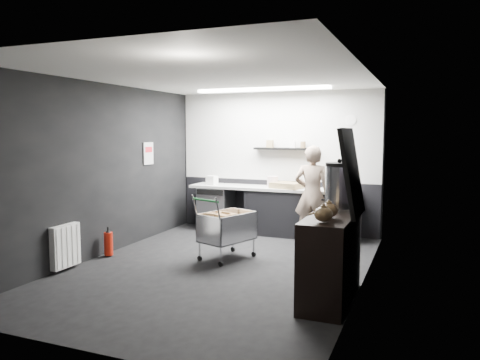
% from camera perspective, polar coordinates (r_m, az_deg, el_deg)
% --- Properties ---
extents(floor, '(5.50, 5.50, 0.00)m').
position_cam_1_polar(floor, '(6.81, -2.67, -10.68)').
color(floor, black).
rests_on(floor, ground).
extents(ceiling, '(5.50, 5.50, 0.00)m').
position_cam_1_polar(ceiling, '(6.57, -2.79, 12.52)').
color(ceiling, white).
rests_on(ceiling, wall_back).
extents(wall_back, '(5.50, 0.00, 5.50)m').
position_cam_1_polar(wall_back, '(9.11, 4.51, 2.17)').
color(wall_back, black).
rests_on(wall_back, floor).
extents(wall_front, '(5.50, 0.00, 5.50)m').
position_cam_1_polar(wall_front, '(4.23, -18.50, -2.49)').
color(wall_front, black).
rests_on(wall_front, floor).
extents(wall_left, '(0.00, 5.50, 5.50)m').
position_cam_1_polar(wall_left, '(7.60, -16.56, 1.19)').
color(wall_left, black).
rests_on(wall_left, floor).
extents(wall_right, '(0.00, 5.50, 5.50)m').
position_cam_1_polar(wall_right, '(6.00, 14.90, 0.03)').
color(wall_right, black).
rests_on(wall_right, floor).
extents(kitchen_wall_panel, '(3.95, 0.02, 1.70)m').
position_cam_1_polar(kitchen_wall_panel, '(9.08, 4.50, 5.31)').
color(kitchen_wall_panel, silver).
rests_on(kitchen_wall_panel, wall_back).
extents(dado_panel, '(3.95, 0.02, 1.00)m').
position_cam_1_polar(dado_panel, '(9.19, 4.43, -3.13)').
color(dado_panel, black).
rests_on(dado_panel, wall_back).
extents(floating_shelf, '(1.20, 0.22, 0.04)m').
position_cam_1_polar(floating_shelf, '(8.92, 5.50, 3.82)').
color(floating_shelf, black).
rests_on(floating_shelf, wall_back).
extents(wall_clock, '(0.20, 0.03, 0.20)m').
position_cam_1_polar(wall_clock, '(8.75, 13.34, 7.12)').
color(wall_clock, white).
rests_on(wall_clock, wall_back).
extents(poster, '(0.02, 0.30, 0.40)m').
position_cam_1_polar(poster, '(8.63, -11.12, 3.20)').
color(poster, silver).
rests_on(poster, wall_left).
extents(poster_red_band, '(0.02, 0.22, 0.10)m').
position_cam_1_polar(poster_red_band, '(8.63, -11.10, 3.66)').
color(poster_red_band, red).
rests_on(poster_red_band, poster).
extents(radiator, '(0.10, 0.50, 0.60)m').
position_cam_1_polar(radiator, '(7.04, -20.52, -7.55)').
color(radiator, white).
rests_on(radiator, wall_left).
extents(ceiling_strip, '(2.40, 0.20, 0.04)m').
position_cam_1_polar(ceiling_strip, '(8.27, 2.68, 10.95)').
color(ceiling_strip, white).
rests_on(ceiling_strip, ceiling).
extents(prep_counter, '(3.20, 0.61, 0.90)m').
position_cam_1_polar(prep_counter, '(8.87, 4.66, -3.75)').
color(prep_counter, black).
rests_on(prep_counter, floor).
extents(person, '(0.64, 0.44, 1.71)m').
position_cam_1_polar(person, '(8.18, 8.79, -1.79)').
color(person, beige).
rests_on(person, floor).
extents(shopping_cart, '(0.81, 1.06, 0.97)m').
position_cam_1_polar(shopping_cart, '(7.18, -1.62, -6.00)').
color(shopping_cart, silver).
rests_on(shopping_cart, floor).
extents(sideboard, '(0.57, 1.33, 1.99)m').
position_cam_1_polar(sideboard, '(5.54, 11.19, -7.98)').
color(sideboard, black).
rests_on(sideboard, floor).
extents(fire_extinguisher, '(0.14, 0.14, 0.45)m').
position_cam_1_polar(fire_extinguisher, '(7.63, -15.74, -7.39)').
color(fire_extinguisher, '#B21B0B').
rests_on(fire_extinguisher, floor).
extents(cardboard_box, '(0.62, 0.52, 0.11)m').
position_cam_1_polar(cardboard_box, '(8.70, 5.72, -0.64)').
color(cardboard_box, '#917A4D').
rests_on(cardboard_box, prep_counter).
extents(pink_tub, '(0.21, 0.21, 0.21)m').
position_cam_1_polar(pink_tub, '(8.82, 4.00, -0.21)').
color(pink_tub, '#F5D4D6').
rests_on(pink_tub, prep_counter).
extents(white_container, '(0.22, 0.19, 0.17)m').
position_cam_1_polar(white_container, '(9.24, -3.44, -0.03)').
color(white_container, white).
rests_on(white_container, prep_counter).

